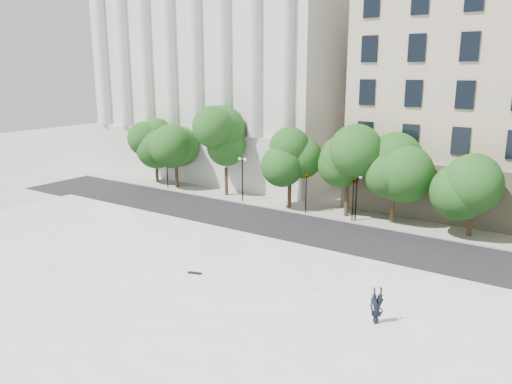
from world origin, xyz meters
TOP-DOWN VIEW (x-y plane):
  - ground at (0.00, 0.00)m, footprint 160.00×160.00m
  - plaza at (0.00, 3.00)m, footprint 44.00×22.00m
  - street at (0.00, 18.00)m, footprint 60.00×8.00m
  - far_sidewalk at (0.00, 24.00)m, footprint 60.00×4.00m
  - building_west at (-17.00, 38.57)m, footprint 31.50×27.65m
  - traffic_light_west at (0.22, 22.30)m, footprint 0.66×1.79m
  - traffic_light_east at (4.67, 22.30)m, footprint 0.79×1.91m
  - person_lying at (12.95, 6.04)m, footprint 1.62×1.92m
  - skateboard at (1.50, 5.70)m, footprint 0.87×0.47m
  - street_trees at (0.41, 23.66)m, footprint 44.66×4.73m
  - lamp_posts at (-0.24, 22.60)m, footprint 35.73×0.28m

SIDE VIEW (x-z plane):
  - ground at x=0.00m, z-range 0.00..0.00m
  - street at x=0.00m, z-range 0.00..0.02m
  - far_sidewalk at x=0.00m, z-range 0.00..0.12m
  - plaza at x=0.00m, z-range 0.00..0.45m
  - skateboard at x=1.50m, z-range 0.45..0.54m
  - person_lying at x=12.95m, z-range 0.45..0.96m
  - lamp_posts at x=-0.24m, z-range 0.77..5.17m
  - traffic_light_west at x=0.22m, z-range 1.60..5.81m
  - traffic_light_east at x=4.67m, z-range 1.62..5.88m
  - street_trees at x=0.41m, z-range 1.22..9.22m
  - building_west at x=-17.00m, z-range 0.09..25.69m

